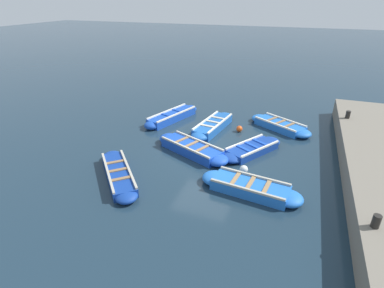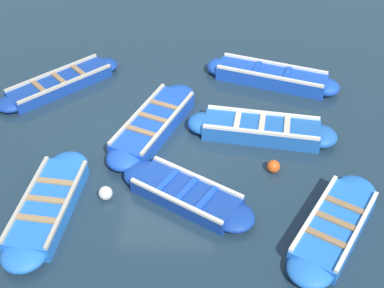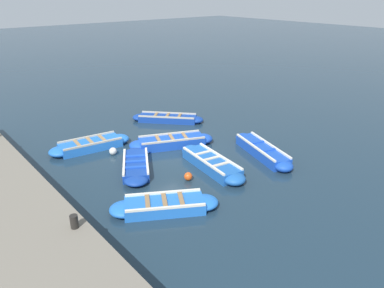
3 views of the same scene
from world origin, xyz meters
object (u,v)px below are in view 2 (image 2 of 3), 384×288
boat_end_of_row (154,124)px  boat_tucked (48,206)px  boat_stern_in (60,83)px  buoy_white_drifting (23,247)px  boat_bow_out (261,130)px  boat_mid_row (187,194)px  buoy_yellow_far (106,193)px  buoy_orange_near (273,166)px  boat_broadside (271,77)px  boat_outer_left (334,227)px

boat_end_of_row → boat_tucked: size_ratio=1.05×
boat_stern_in → buoy_white_drifting: 5.73m
boat_bow_out → buoy_white_drifting: bearing=127.8°
boat_bow_out → boat_tucked: bearing=120.3°
boat_mid_row → boat_stern_in: size_ratio=1.00×
boat_tucked → buoy_yellow_far: bearing=-68.7°
boat_end_of_row → boat_stern_in: (1.80, 2.76, -0.04)m
boat_bow_out → buoy_orange_near: size_ratio=12.55×
boat_end_of_row → boat_tucked: 3.45m
boat_stern_in → boat_mid_row: bearing=-138.6°
boat_end_of_row → boat_tucked: boat_end_of_row is taller
buoy_orange_near → buoy_white_drifting: buoy_orange_near is taller
boat_tucked → boat_stern_in: boat_tucked is taller
boat_end_of_row → boat_bow_out: 2.68m
boat_end_of_row → buoy_orange_near: bearing=-116.2°
boat_end_of_row → buoy_orange_near: size_ratio=12.42×
boat_end_of_row → buoy_yellow_far: 2.53m
buoy_white_drifting → boat_broadside: bearing=-40.7°
boat_broadside → boat_outer_left: 5.55m
boat_bow_out → buoy_orange_near: boat_bow_out is taller
boat_bow_out → buoy_yellow_far: size_ratio=12.12×
boat_broadside → buoy_yellow_far: boat_broadside is taller
buoy_yellow_far → buoy_white_drifting: (-1.51, 1.37, -0.02)m
boat_end_of_row → boat_broadside: bearing=-53.8°
buoy_white_drifting → boat_outer_left: bearing=-83.6°
buoy_white_drifting → boat_tucked: bearing=-12.3°
boat_stern_in → boat_tucked: bearing=-170.4°
buoy_orange_near → boat_end_of_row: bearing=63.8°
boat_broadside → boat_end_of_row: (-2.28, 3.12, -0.00)m
boat_end_of_row → buoy_yellow_far: (-2.39, 0.83, -0.05)m
boat_bow_out → buoy_white_drifting: (-3.78, 4.88, -0.07)m
boat_mid_row → boat_broadside: bearing=-25.2°
boat_outer_left → buoy_yellow_far: size_ratio=10.81×
boat_end_of_row → boat_stern_in: size_ratio=1.16×
buoy_yellow_far → boat_broadside: bearing=-40.2°
boat_end_of_row → boat_outer_left: boat_end_of_row is taller
boat_stern_in → boat_outer_left: size_ratio=0.96×
boat_mid_row → buoy_orange_near: bearing=-63.5°
boat_stern_in → buoy_yellow_far: (-4.19, -1.93, -0.01)m
boat_bow_out → boat_broadside: bearing=-10.4°
boat_stern_in → boat_broadside: bearing=-85.3°
boat_stern_in → boat_outer_left: 8.36m
buoy_orange_near → boat_outer_left: bearing=-149.4°
boat_broadside → buoy_yellow_far: 6.12m
boat_mid_row → buoy_white_drifting: 3.48m
boat_mid_row → boat_bow_out: boat_bow_out is taller
boat_broadside → boat_end_of_row: size_ratio=1.03×
boat_tucked → buoy_orange_near: boat_tucked is taller
boat_mid_row → buoy_orange_near: (0.97, -1.95, -0.01)m
boat_bow_out → boat_stern_in: size_ratio=1.17×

